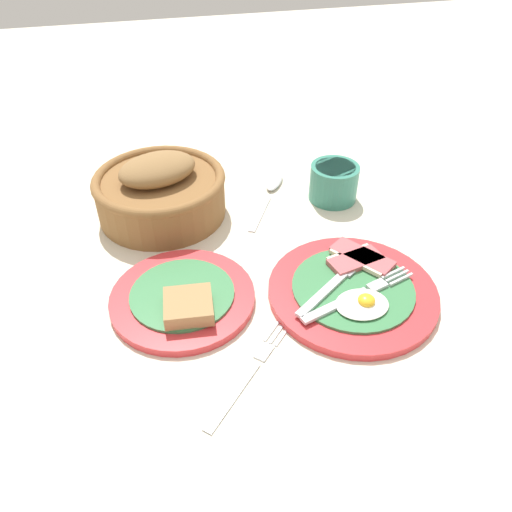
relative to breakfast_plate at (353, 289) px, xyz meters
The scene contains 7 objects.
ground_plane 0.11m from the breakfast_plate, 169.96° to the left, with size 3.00×3.00×0.00m, color beige.
breakfast_plate is the anchor object (origin of this frame).
bread_plate 0.24m from the breakfast_plate, behind, with size 0.20×0.20×0.04m.
sugar_cup 0.25m from the breakfast_plate, 76.04° to the left, with size 0.08×0.08×0.06m.
bread_basket 0.36m from the breakfast_plate, 132.00° to the left, with size 0.22×0.22×0.11m.
teaspoon_by_saucer 0.29m from the breakfast_plate, 97.99° to the left, with size 0.11×0.18×0.01m.
fork_on_cloth 0.20m from the breakfast_plate, 150.24° to the right, with size 0.14×0.15×0.01m.
Camera 1 is at (-0.15, -0.48, 0.49)m, focal length 35.00 mm.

